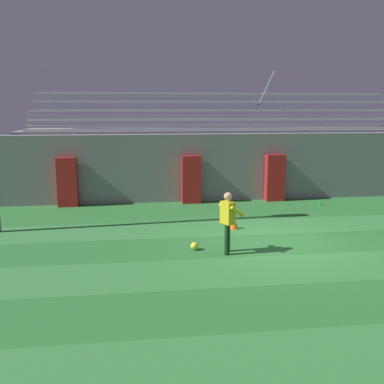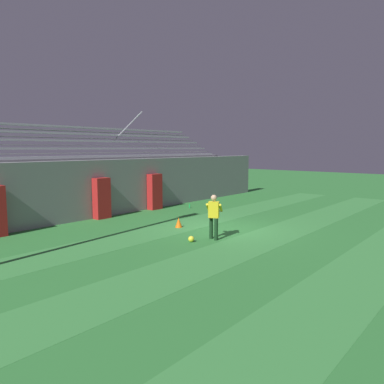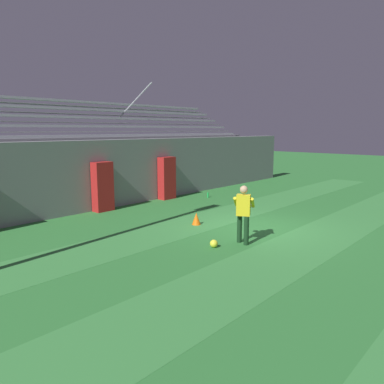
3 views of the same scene
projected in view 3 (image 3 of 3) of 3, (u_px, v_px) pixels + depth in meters
The scene contains 11 objects.
ground_plane at pixel (255, 228), 12.34m from camera, with size 80.00×80.00×0.00m, color #2D7533.
turf_stripe_mid at pixel (314, 240), 10.99m from camera, with size 28.00×1.98×0.01m, color #38843D.
turf_stripe_far at pixel (210, 219), 13.60m from camera, with size 28.00×1.98×0.01m, color #38843D.
back_wall at pixel (129, 171), 16.39m from camera, with size 24.00×0.60×2.80m, color gray.
padding_pillar_gate_left at pixel (103, 187), 14.79m from camera, with size 0.78×0.44×1.96m, color #B21E1E.
padding_pillar_gate_right at pixel (167, 178), 17.40m from camera, with size 0.78×0.44×1.96m, color #B21E1E.
bleacher_stand at pixel (98, 166), 17.91m from camera, with size 18.00×4.05×5.43m.
goalkeeper at pixel (243, 211), 10.54m from camera, with size 0.69×0.73×1.67m.
soccer_ball at pixel (214, 244), 10.30m from camera, with size 0.22×0.22×0.22m, color yellow.
traffic_cone at pixel (196, 219), 12.76m from camera, with size 0.30×0.30×0.42m, color orange.
water_bottle at pixel (208, 195), 17.88m from camera, with size 0.07×0.07×0.24m, color green.
Camera 3 is at (-10.30, -6.45, 3.22)m, focal length 35.00 mm.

